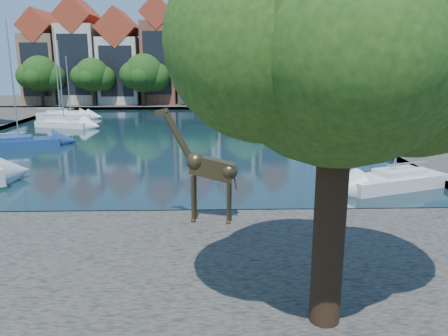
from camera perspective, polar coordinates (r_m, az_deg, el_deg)
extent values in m
plane|color=#38332B|center=(21.00, -14.15, -6.67)|extent=(160.00, 160.00, 0.00)
cube|color=black|center=(44.03, -7.53, 4.24)|extent=(38.00, 50.00, 0.08)
cube|color=#55504A|center=(14.75, -20.16, -15.12)|extent=(50.00, 14.00, 0.50)
cube|color=#55504A|center=(75.66, -5.08, 8.36)|extent=(60.00, 16.00, 0.50)
cube|color=#55504A|center=(48.29, 23.55, 4.30)|extent=(14.00, 52.00, 0.50)
cylinder|color=#332114|center=(11.31, 13.63, -6.88)|extent=(0.80, 0.80, 5.50)
sphere|color=#1A4012|center=(10.65, 15.09, 17.40)|extent=(6.40, 6.40, 6.40)
sphere|color=#1A4012|center=(11.57, 23.86, 13.21)|extent=(4.80, 4.80, 4.80)
sphere|color=#1A4012|center=(9.89, 5.42, 16.25)|extent=(4.48, 4.48, 4.48)
cube|color=#826247|center=(80.11, -22.20, 11.85)|extent=(5.39, 9.00, 11.00)
cube|color=#A62C21|center=(80.30, -22.64, 16.62)|extent=(5.44, 9.18, 5.44)
cube|color=black|center=(75.92, -23.38, 11.70)|extent=(4.40, 0.05, 8.25)
cube|color=beige|center=(78.24, -18.03, 12.71)|extent=(5.88, 9.00, 12.50)
cube|color=#A62C21|center=(78.57, -18.45, 18.22)|extent=(5.94, 9.18, 5.94)
cube|color=black|center=(73.95, -19.01, 12.62)|extent=(4.80, 0.05, 9.38)
cube|color=beige|center=(76.72, -13.20, 12.25)|extent=(6.37, 9.00, 10.50)
cube|color=#A62C21|center=(76.89, -13.49, 17.23)|extent=(6.43, 9.18, 6.43)
cube|color=black|center=(72.33, -13.91, 12.15)|extent=(5.20, 0.05, 7.88)
cube|color=brown|center=(75.70, -8.30, 13.40)|extent=(5.39, 9.00, 13.00)
cube|color=#A62C21|center=(76.07, -8.51, 19.21)|extent=(5.44, 9.18, 5.44)
cube|color=black|center=(71.25, -8.72, 13.38)|extent=(4.40, 0.05, 9.75)
cube|color=tan|center=(75.26, -3.62, 12.94)|extent=(5.88, 9.00, 11.50)
cube|color=#A62C21|center=(75.51, -3.70, 18.31)|extent=(5.94, 9.18, 5.94)
cube|color=black|center=(70.78, -3.75, 12.89)|extent=(4.80, 0.05, 8.62)
cube|color=beige|center=(75.31, 1.46, 13.15)|extent=(6.37, 9.00, 12.00)
cube|color=#A62C21|center=(75.62, 1.50, 18.79)|extent=(6.43, 9.18, 6.43)
cube|color=black|center=(70.84, 1.65, 13.12)|extent=(5.20, 0.05, 9.00)
cube|color=#8A5B42|center=(75.94, 6.48, 12.51)|extent=(5.39, 9.00, 10.50)
cube|color=#A62C21|center=(76.10, 6.61, 17.38)|extent=(5.44, 9.18, 5.44)
cube|color=black|center=(71.51, 6.98, 12.43)|extent=(4.40, 0.05, 7.88)
cylinder|color=#332114|center=(74.77, -22.66, 8.74)|extent=(0.50, 0.50, 3.20)
sphere|color=#1A3910|center=(74.62, -22.89, 11.25)|extent=(5.60, 5.60, 5.60)
sphere|color=#1A3910|center=(74.34, -21.54, 10.93)|extent=(4.20, 4.20, 4.20)
sphere|color=#1A3910|center=(74.82, -24.10, 10.92)|extent=(3.92, 3.92, 3.92)
cylinder|color=#332114|center=(72.32, -16.66, 9.08)|extent=(0.50, 0.50, 3.20)
sphere|color=#1A3910|center=(72.16, -16.83, 11.58)|extent=(5.20, 5.20, 5.20)
sphere|color=#1A3910|center=(72.09, -15.52, 11.25)|extent=(3.90, 3.90, 3.90)
sphere|color=#1A3910|center=(72.17, -18.02, 11.29)|extent=(3.64, 3.64, 3.64)
cylinder|color=#332114|center=(70.69, -10.30, 9.34)|extent=(0.50, 0.50, 3.20)
sphere|color=#1A3910|center=(70.52, -10.42, 12.09)|extent=(6.00, 6.00, 6.00)
sphere|color=#1A3910|center=(70.59, -8.89, 11.66)|extent=(4.50, 4.50, 4.50)
sphere|color=#1A3910|center=(70.40, -11.82, 11.78)|extent=(4.20, 4.20, 4.20)
cylinder|color=#332114|center=(69.94, -3.72, 9.48)|extent=(0.50, 0.50, 3.20)
sphere|color=#1A3910|center=(69.78, -3.76, 12.12)|extent=(5.40, 5.40, 5.40)
sphere|color=#1A3910|center=(70.05, -2.40, 11.70)|extent=(4.05, 4.05, 4.05)
sphere|color=#1A3910|center=(69.46, -5.02, 11.87)|extent=(3.78, 3.78, 3.78)
cylinder|color=#332114|center=(70.10, 2.92, 9.50)|extent=(0.50, 0.50, 3.20)
sphere|color=#1A3910|center=(69.94, 2.95, 12.23)|extent=(5.80, 5.80, 5.80)
sphere|color=#1A3910|center=(70.41, 4.37, 11.75)|extent=(4.35, 4.35, 4.35)
sphere|color=#1A3910|center=(69.44, 1.63, 11.99)|extent=(4.06, 4.06, 4.06)
cylinder|color=#332114|center=(71.17, 9.44, 9.40)|extent=(0.50, 0.50, 3.20)
sphere|color=#1A3910|center=(71.01, 9.54, 11.94)|extent=(5.20, 5.20, 5.20)
sphere|color=#1A3910|center=(71.63, 10.73, 11.49)|extent=(3.90, 3.90, 3.90)
sphere|color=#1A3910|center=(70.37, 8.43, 11.76)|extent=(3.64, 3.64, 3.64)
cylinder|color=#3C321E|center=(18.55, -4.09, -4.10)|extent=(0.15, 0.15, 2.00)
cylinder|color=#3C321E|center=(18.94, -3.80, -3.72)|extent=(0.15, 0.15, 2.00)
cylinder|color=#3C321E|center=(18.28, 0.58, -4.34)|extent=(0.15, 0.15, 2.00)
cylinder|color=#3C321E|center=(18.67, 0.77, -3.95)|extent=(0.15, 0.15, 2.00)
cube|color=#3C321E|center=(18.22, -1.53, -0.05)|extent=(2.00, 0.87, 1.17)
cylinder|color=#3C321E|center=(18.27, -5.94, 4.08)|extent=(1.31, 0.52, 2.06)
cube|color=#3C321E|center=(18.32, -8.10, 7.24)|extent=(0.58, 0.27, 0.32)
cube|color=navy|center=(41.42, -25.17, 3.11)|extent=(6.90, 4.35, 0.83)
cube|color=navy|center=(41.37, -25.21, 3.48)|extent=(3.22, 2.47, 0.46)
cylinder|color=#B2B2B7|center=(40.91, -25.90, 10.16)|extent=(0.11, 0.11, 9.77)
cube|color=white|center=(52.29, -20.13, 5.53)|extent=(6.61, 3.99, 0.86)
cube|color=white|center=(52.26, -20.15, 5.84)|extent=(3.07, 2.29, 0.48)
cylinder|color=#B2B2B7|center=(51.91, -20.55, 10.54)|extent=(0.12, 0.12, 8.69)
cube|color=white|center=(60.02, -19.39, 6.54)|extent=(5.77, 2.37, 0.87)
cube|color=white|center=(59.99, -19.41, 6.81)|extent=(2.56, 1.56, 0.48)
cylinder|color=#B2B2B7|center=(59.72, -19.68, 10.18)|extent=(0.12, 0.12, 7.17)
cube|color=white|center=(60.49, -20.58, 6.54)|extent=(6.18, 3.90, 0.96)
cube|color=white|center=(60.46, -20.60, 6.84)|extent=(2.89, 2.21, 0.53)
cylinder|color=#B2B2B7|center=(60.14, -21.02, 11.77)|extent=(0.13, 0.13, 10.54)
cube|color=silver|center=(26.95, 21.25, -1.43)|extent=(6.61, 4.18, 0.96)
cube|color=silver|center=(26.87, 21.31, -0.77)|extent=(3.09, 2.37, 0.54)
cylinder|color=#B2B2B7|center=(26.19, 22.17, 8.88)|extent=(0.13, 0.13, 9.17)
cube|color=navy|center=(41.15, 10.59, 4.09)|extent=(5.45, 2.43, 0.80)
cube|color=navy|center=(41.10, 10.61, 4.46)|extent=(2.44, 1.55, 0.44)
cylinder|color=#B2B2B7|center=(40.64, 10.90, 10.94)|extent=(0.11, 0.11, 9.39)
cube|color=silver|center=(51.72, 10.13, 6.11)|extent=(5.61, 2.81, 0.95)
cube|color=silver|center=(51.68, 10.15, 6.46)|extent=(2.54, 1.71, 0.53)
cylinder|color=#B2B2B7|center=(51.32, 10.37, 11.73)|extent=(0.13, 0.13, 9.60)
cube|color=white|center=(59.31, 8.63, 7.06)|extent=(5.84, 3.91, 0.85)
cube|color=white|center=(59.28, 8.64, 7.34)|extent=(2.75, 2.18, 0.47)
cylinder|color=#B2B2B7|center=(59.01, 8.76, 10.64)|extent=(0.11, 0.11, 6.95)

